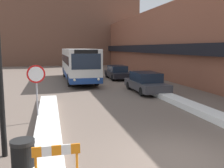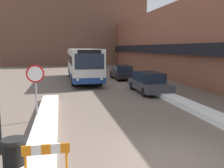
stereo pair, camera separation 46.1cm
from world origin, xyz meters
name	(u,v)px [view 2 (the right image)]	position (x,y,z in m)	size (l,w,h in m)	color
ground_plane	(170,161)	(0.00, 0.00, 0.00)	(160.00, 160.00, 0.00)	#66564C
building_row_right	(163,44)	(9.97, 24.00, 3.69)	(5.50, 60.00, 7.40)	brown
building_backdrop_far	(75,17)	(0.00, 43.13, 8.97)	(26.00, 8.00, 17.95)	brown
snow_bank_left	(47,121)	(-3.60, 4.25, 0.15)	(0.90, 9.95, 0.29)	silver
snow_bank_right	(187,105)	(3.60, 5.70, 0.15)	(0.90, 8.22, 0.31)	silver
city_bus	(83,63)	(-0.83, 18.01, 1.68)	(2.56, 11.32, 3.07)	silver
parked_car_front	(149,82)	(3.20, 10.57, 0.72)	(1.93, 4.57, 1.43)	#38383D
parked_car_back	(122,72)	(3.20, 18.49, 0.69)	(1.86, 4.35, 1.38)	black
stop_sign	(35,81)	(-4.03, 4.77, 1.79)	(0.76, 0.08, 2.46)	gray
street_lamp	(1,10)	(-4.55, 1.43, 4.20)	(1.46, 0.36, 6.84)	black
trash_bin	(15,157)	(-4.15, 0.03, 0.48)	(0.59, 0.59, 0.95)	black
construction_barricade	(46,156)	(-3.36, -0.47, 0.67)	(1.10, 0.06, 0.94)	orange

